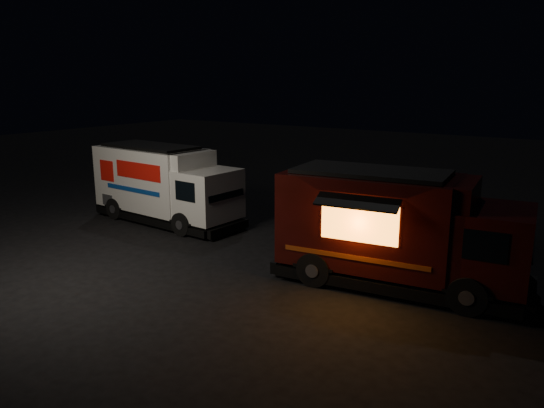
{
  "coord_description": "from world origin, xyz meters",
  "views": [
    {
      "loc": [
        9.27,
        -11.11,
        5.22
      ],
      "look_at": [
        0.37,
        2.0,
        1.45
      ],
      "focal_mm": 35.0,
      "sensor_mm": 36.0,
      "label": 1
    }
  ],
  "objects": [
    {
      "name": "ground",
      "position": [
        0.0,
        0.0,
        0.0
      ],
      "size": [
        80.0,
        80.0,
        0.0
      ],
      "primitive_type": "plane",
      "color": "black",
      "rests_on": "ground"
    },
    {
      "name": "white_truck",
      "position": [
        -4.66,
        2.52,
        1.41
      ],
      "size": [
        6.33,
        2.47,
        2.82
      ],
      "primitive_type": null,
      "rotation": [
        0.0,
        0.0,
        -0.06
      ],
      "color": "silver",
      "rests_on": "ground"
    },
    {
      "name": "red_truck",
      "position": [
        4.75,
        1.38,
        1.49
      ],
      "size": [
        6.62,
        3.11,
        2.97
      ],
      "primitive_type": null,
      "rotation": [
        0.0,
        0.0,
        0.12
      ],
      "color": "black",
      "rests_on": "ground"
    }
  ]
}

